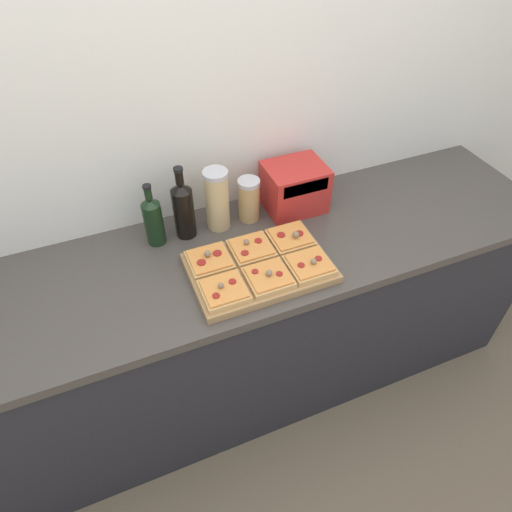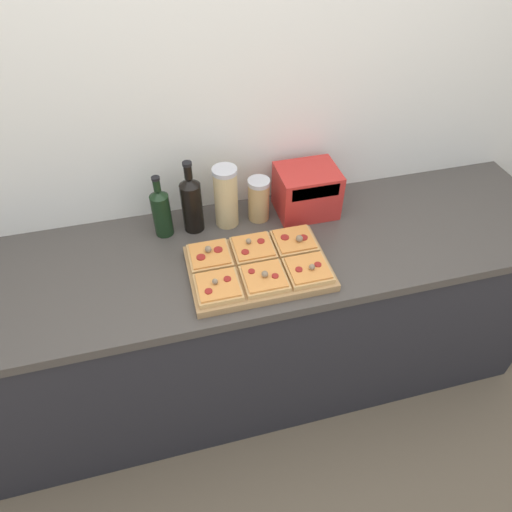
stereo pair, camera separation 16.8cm
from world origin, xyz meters
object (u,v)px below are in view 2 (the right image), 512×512
at_px(cutting_board, 258,268).
at_px(grain_jar_short, 259,199).
at_px(toaster_oven, 307,191).
at_px(grain_jar_tall, 226,197).
at_px(wine_bottle, 192,203).
at_px(olive_oil_bottle, 161,211).

relative_size(cutting_board, grain_jar_short, 2.73).
xyz_separation_m(grain_jar_short, toaster_oven, (0.21, -0.00, 0.01)).
bearing_deg(grain_jar_tall, grain_jar_short, -0.00).
height_order(cutting_board, toaster_oven, toaster_oven).
bearing_deg(cutting_board, wine_bottle, 121.59).
distance_m(olive_oil_bottle, wine_bottle, 0.12).
height_order(cutting_board, grain_jar_tall, grain_jar_tall).
relative_size(grain_jar_tall, grain_jar_short, 1.40).
xyz_separation_m(wine_bottle, grain_jar_tall, (0.14, 0.00, 0.00)).
relative_size(olive_oil_bottle, grain_jar_tall, 1.02).
relative_size(cutting_board, toaster_oven, 1.90).
relative_size(wine_bottle, grain_jar_tall, 1.19).
relative_size(grain_jar_short, toaster_oven, 0.69).
height_order(cutting_board, grain_jar_short, grain_jar_short).
height_order(olive_oil_bottle, grain_jar_short, olive_oil_bottle).
height_order(cutting_board, wine_bottle, wine_bottle).
bearing_deg(grain_jar_tall, olive_oil_bottle, 180.00).
bearing_deg(cutting_board, grain_jar_tall, 99.59).
bearing_deg(toaster_oven, grain_jar_tall, 179.86).
relative_size(cutting_board, grain_jar_tall, 1.95).
xyz_separation_m(cutting_board, toaster_oven, (0.29, 0.31, 0.09)).
relative_size(cutting_board, wine_bottle, 1.64).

